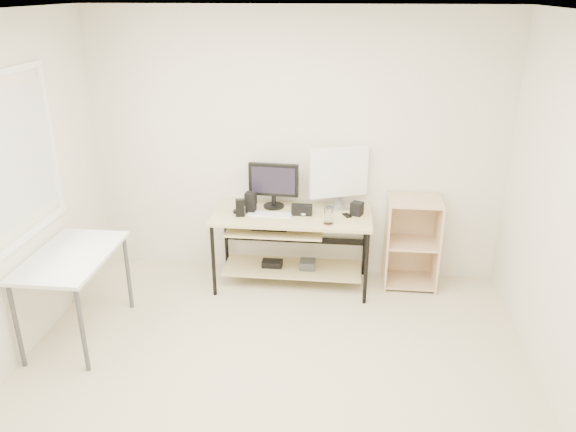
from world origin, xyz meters
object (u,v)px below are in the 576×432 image
Objects in this scene: white_imac at (339,174)px; desk at (289,234)px; shelf_unit at (411,241)px; side_table at (72,264)px; black_monitor at (274,183)px; audio_controller at (240,208)px.

desk is at bearing -179.09° from white_imac.
side_table is at bearing -156.67° from shelf_unit.
side_table is 2.07× the size of black_monitor.
white_imac is at bearing 5.17° from audio_controller.
desk is 1.97m from side_table.
desk is 8.95× the size of audio_controller.
white_imac is (2.10, 1.24, 0.43)m from side_table.
audio_controller is (-0.45, -0.11, 0.30)m from desk.
shelf_unit is 1.45m from black_monitor.
side_table is 5.97× the size of audio_controller.
shelf_unit is at bearing -22.57° from white_imac.
black_monitor reaches higher than audio_controller.
white_imac reaches higher than black_monitor.
desk is 0.74m from white_imac.
white_imac is (-0.73, 0.02, 0.65)m from shelf_unit.
white_imac reaches higher than shelf_unit.
black_monitor is 2.88× the size of audio_controller.
shelf_unit is at bearing 23.33° from side_table.
shelf_unit is 5.37× the size of audio_controller.
audio_controller reaches higher than side_table.
desk is at bearing 32.65° from side_table.
black_monitor is 0.80× the size of white_imac.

